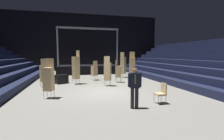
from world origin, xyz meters
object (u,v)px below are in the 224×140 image
(man_with_tie, at_px, (135,85))
(chair_stack_mid_left, at_px, (49,79))
(stage_riser, at_px, (88,69))
(equipment_road_case, at_px, (62,79))
(chair_stack_front_right, at_px, (94,70))
(chair_stack_rear_left, at_px, (44,73))
(loose_chair_near_man, at_px, (161,92))
(chair_stack_rear_centre, at_px, (123,65))
(chair_stack_front_left, at_px, (76,67))
(chair_stack_mid_centre, at_px, (118,71))
(chair_stack_mid_right, at_px, (132,67))
(chair_stack_rear_right, at_px, (108,71))

(man_with_tie, relative_size, chair_stack_mid_left, 0.87)
(stage_riser, height_order, man_with_tie, stage_riser)
(equipment_road_case, bearing_deg, stage_riser, 68.64)
(chair_stack_front_right, bearing_deg, man_with_tie, -109.06)
(equipment_road_case, bearing_deg, chair_stack_rear_left, -131.49)
(chair_stack_rear_left, distance_m, loose_chair_near_man, 8.02)
(stage_riser, xyz_separation_m, chair_stack_rear_centre, (3.04, -4.67, 0.68))
(chair_stack_front_left, relative_size, chair_stack_mid_centre, 1.43)
(chair_stack_rear_left, bearing_deg, stage_riser, 42.89)
(man_with_tie, relative_size, chair_stack_rear_centre, 0.72)
(man_with_tie, bearing_deg, stage_riser, -75.76)
(equipment_road_case, bearing_deg, chair_stack_front_left, -26.09)
(chair_stack_mid_right, relative_size, chair_stack_rear_centre, 1.00)
(man_with_tie, height_order, equipment_road_case, man_with_tie)
(stage_riser, distance_m, chair_stack_rear_right, 8.78)
(man_with_tie, relative_size, chair_stack_front_left, 0.69)
(stage_riser, relative_size, chair_stack_front_right, 4.15)
(chair_stack_rear_centre, bearing_deg, chair_stack_front_left, -102.78)
(chair_stack_front_left, height_order, equipment_road_case, chair_stack_front_left)
(chair_stack_mid_centre, relative_size, chair_stack_rear_right, 0.84)
(chair_stack_mid_centre, bearing_deg, chair_stack_mid_left, -27.64)
(chair_stack_rear_left, distance_m, equipment_road_case, 1.78)
(chair_stack_rear_right, xyz_separation_m, equipment_road_case, (-3.27, 1.87, -0.73))
(chair_stack_rear_left, bearing_deg, chair_stack_rear_right, -30.23)
(chair_stack_front_left, xyz_separation_m, chair_stack_mid_right, (4.43, -0.28, -0.04))
(stage_riser, distance_m, equipment_road_case, 7.39)
(chair_stack_front_left, bearing_deg, loose_chair_near_man, -177.52)
(chair_stack_mid_left, relative_size, loose_chair_near_man, 2.17)
(chair_stack_front_right, bearing_deg, chair_stack_rear_left, -171.21)
(man_with_tie, height_order, chair_stack_rear_centre, chair_stack_rear_centre)
(chair_stack_front_left, bearing_deg, chair_stack_mid_left, 131.55)
(chair_stack_front_left, relative_size, chair_stack_mid_right, 1.03)
(chair_stack_rear_right, relative_size, loose_chair_near_man, 2.26)
(chair_stack_mid_left, relative_size, chair_stack_rear_right, 0.96)
(chair_stack_mid_left, bearing_deg, equipment_road_case, -77.28)
(chair_stack_rear_right, bearing_deg, loose_chair_near_man, -46.11)
(chair_stack_front_left, xyz_separation_m, chair_stack_mid_centre, (3.35, 0.03, -0.38))
(chair_stack_front_left, bearing_deg, equipment_road_case, 35.94)
(chair_stack_front_left, distance_m, equipment_road_case, 1.54)
(chair_stack_mid_right, bearing_deg, man_with_tie, 86.31)
(chair_stack_mid_left, distance_m, loose_chair_near_man, 5.60)
(chair_stack_mid_left, height_order, chair_stack_rear_left, chair_stack_mid_left)
(stage_riser, distance_m, chair_stack_rear_left, 8.98)
(chair_stack_front_left, height_order, loose_chair_near_man, chair_stack_front_left)
(stage_riser, bearing_deg, chair_stack_front_left, -102.08)
(loose_chair_near_man, bearing_deg, stage_riser, 6.00)
(chair_stack_rear_centre, bearing_deg, loose_chair_near_man, -49.80)
(man_with_tie, relative_size, chair_stack_rear_right, 0.83)
(chair_stack_front_right, distance_m, chair_stack_rear_left, 4.50)
(chair_stack_front_left, distance_m, chair_stack_rear_right, 2.56)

